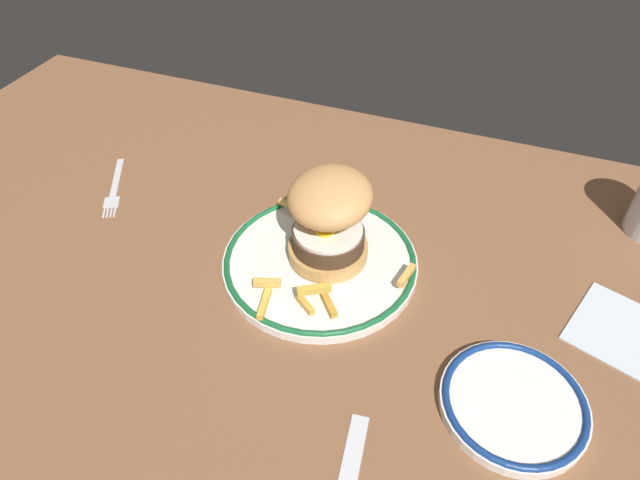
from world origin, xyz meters
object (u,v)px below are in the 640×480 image
(burger, at_px, (329,218))
(napkin, at_px, (626,333))
(dinner_plate, at_px, (320,261))
(side_plate, at_px, (514,403))
(fork, at_px, (114,188))

(burger, relative_size, napkin, 1.16)
(napkin, bearing_deg, dinner_plate, -176.64)
(side_plate, bearing_deg, napkin, 52.04)
(fork, relative_size, napkin, 1.16)
(dinner_plate, bearing_deg, napkin, 3.36)
(fork, xyz_separation_m, napkin, (0.72, -0.02, 0.00))
(napkin, bearing_deg, side_plate, -127.96)
(napkin, bearing_deg, burger, -178.60)
(burger, xyz_separation_m, side_plate, (0.25, -0.14, -0.07))
(dinner_plate, relative_size, burger, 1.91)
(burger, height_order, side_plate, burger)
(side_plate, bearing_deg, fork, 164.96)
(side_plate, relative_size, napkin, 1.33)
(fork, bearing_deg, napkin, -1.58)
(dinner_plate, distance_m, side_plate, 0.29)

